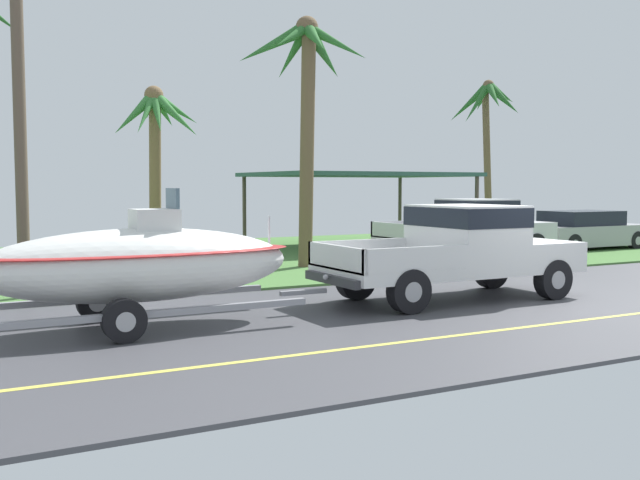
{
  "coord_description": "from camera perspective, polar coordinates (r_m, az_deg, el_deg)",
  "views": [
    {
      "loc": [
        -10.65,
        -10.55,
        2.28
      ],
      "look_at": [
        -3.85,
        2.04,
        1.21
      ],
      "focal_mm": 41.55,
      "sensor_mm": 36.0,
      "label": 1
    }
  ],
  "objects": [
    {
      "name": "palm_tree_near_left",
      "position": [
        32.79,
        12.75,
        9.53
      ],
      "size": [
        2.97,
        3.24,
        6.74
      ],
      "color": "brown",
      "rests_on": "ground"
    },
    {
      "name": "parked_sedan_near",
      "position": [
        27.55,
        19.7,
        0.67
      ],
      "size": [
        4.53,
        1.95,
        1.38
      ],
      "color": "#99999E",
      "rests_on": "ground"
    },
    {
      "name": "utility_pole",
      "position": [
        15.75,
        -22.17,
        10.65
      ],
      "size": [
        0.24,
        1.8,
        7.93
      ],
      "color": "brown",
      "rests_on": "ground"
    },
    {
      "name": "carport_awning",
      "position": [
        26.77,
        2.99,
        4.95
      ],
      "size": [
        7.41,
        5.28,
        2.72
      ],
      "color": "#4C4238",
      "rests_on": "ground"
    },
    {
      "name": "boat_on_trailer",
      "position": [
        12.05,
        -13.82,
        -1.82
      ],
      "size": [
        6.16,
        2.15,
        2.23
      ],
      "color": "gray",
      "rests_on": "ground"
    },
    {
      "name": "pickup_truck_towing",
      "position": [
        15.08,
        11.09,
        -0.52
      ],
      "size": [
        5.56,
        2.12,
        1.88
      ],
      "color": "silver",
      "rests_on": "ground"
    },
    {
      "name": "palm_tree_mid",
      "position": [
        25.09,
        -12.58,
        8.48
      ],
      "size": [
        3.04,
        2.9,
        5.53
      ],
      "color": "brown",
      "rests_on": "ground"
    },
    {
      "name": "ground",
      "position": [
        21.85,
        0.99,
        -1.76
      ],
      "size": [
        36.0,
        22.0,
        0.11
      ],
      "color": "#424247"
    },
    {
      "name": "palm_tree_near_right",
      "position": [
        20.18,
        -1.13,
        12.2
      ],
      "size": [
        2.94,
        2.91,
        6.76
      ],
      "color": "brown",
      "rests_on": "ground"
    },
    {
      "name": "parked_pickup_background",
      "position": [
        23.21,
        11.87,
        1.09
      ],
      "size": [
        5.85,
        2.05,
        1.85
      ],
      "color": "silver",
      "rests_on": "ground"
    }
  ]
}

